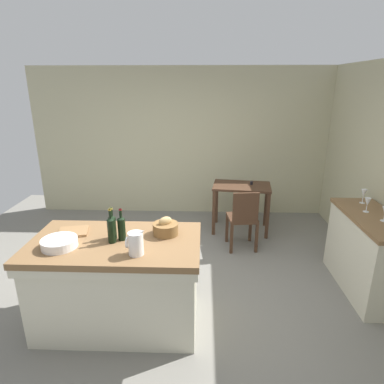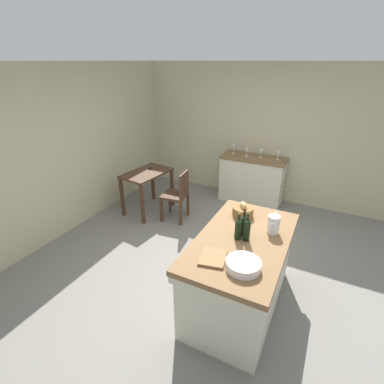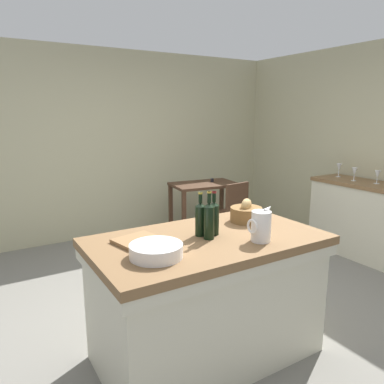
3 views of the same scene
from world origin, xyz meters
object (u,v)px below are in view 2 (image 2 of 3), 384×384
bread_basket (243,211)px  wine_glass_middle (247,151)px  island_table (240,270)px  wooden_chair (178,194)px  wine_bottle_amber (238,228)px  writing_desk (147,179)px  wine_glass_left (261,152)px  wine_bottle_green (247,229)px  wine_glass_far_left (278,154)px  pitcher (274,224)px  wine_bottle_dark (244,225)px  cutting_board (213,258)px  wash_bowl (243,265)px  side_cabinet (252,179)px  wine_glass_right (234,148)px

bread_basket → wine_glass_middle: bread_basket is taller
island_table → wooden_chair: island_table is taller
wine_bottle_amber → wine_glass_middle: wine_bottle_amber is taller
wooden_chair → bread_basket: size_ratio=3.65×
writing_desk → bread_basket: size_ratio=3.88×
wine_bottle_amber → wine_glass_left: 2.81m
wine_bottle_green → wine_glass_far_left: (2.76, 0.25, 0.00)m
pitcher → wine_bottle_dark: size_ratio=0.80×
wine_glass_far_left → wine_glass_left: wine_glass_far_left is taller
wooden_chair → wine_glass_middle: size_ratio=5.45×
bread_basket → cutting_board: size_ratio=0.88×
writing_desk → wash_bowl: size_ratio=3.03×
wooden_chair → writing_desk: bearing=86.4°
wooden_chair → wine_bottle_amber: 2.16m
writing_desk → bread_basket: (-0.98, -2.09, 0.33)m
pitcher → wine_glass_far_left: size_ratio=1.42×
island_table → wine_glass_far_left: wine_glass_far_left is taller
pitcher → wine_glass_left: bearing=17.3°
side_cabinet → wine_glass_left: size_ratio=7.85×
writing_desk → wash_bowl: (-1.90, -2.39, 0.30)m
wash_bowl → cutting_board: (0.01, 0.30, -0.03)m
wine_bottle_dark → wooden_chair: bearing=49.6°
cutting_board → wine_glass_far_left: bearing=1.1°
pitcher → wine_bottle_dark: 0.33m
side_cabinet → pitcher: 2.68m
wash_bowl → wine_bottle_dark: (0.53, 0.17, 0.08)m
bread_basket → wine_glass_middle: (2.21, 0.63, 0.06)m
wine_glass_far_left → wine_bottle_dark: bearing=-176.0°
side_cabinet → wine_bottle_green: 2.87m
wash_bowl → wine_bottle_green: bearing=13.9°
wooden_chair → wine_glass_right: 1.56m
writing_desk → wine_bottle_amber: bearing=-123.7°
island_table → wine_bottle_green: 0.55m
island_table → cutting_board: size_ratio=5.72×
cutting_board → wine_bottle_green: (0.44, -0.19, 0.12)m
wine_glass_left → wooden_chair: bearing=141.6°
side_cabinet → wash_bowl: 3.31m
wooden_chair → pitcher: pitcher is taller
bread_basket → wine_glass_right: (2.30, 0.92, 0.07)m
island_table → bread_basket: (0.46, 0.15, 0.48)m
island_table → wine_glass_middle: bearing=16.3°
side_cabinet → cutting_board: 3.24m
wooden_chair → wine_glass_left: bearing=-38.4°
wine_glass_right → wine_bottle_dark: bearing=-158.7°
cutting_board → pitcher: bearing=-29.7°
cutting_board → wine_bottle_amber: wine_bottle_amber is taller
island_table → wine_bottle_amber: bearing=117.5°
bread_basket → wine_bottle_amber: size_ratio=0.80×
pitcher → wash_bowl: 0.73m
pitcher → wine_glass_far_left: (2.50, 0.46, 0.03)m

